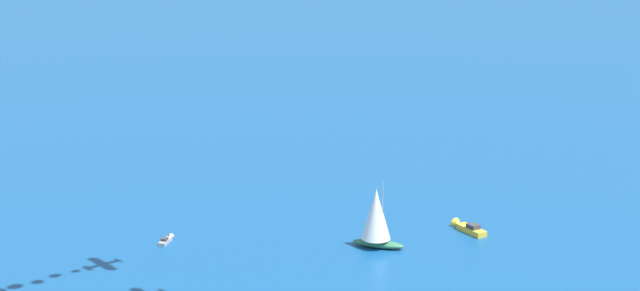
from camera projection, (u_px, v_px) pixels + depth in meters
name	position (u px, v px, depth m)	size (l,w,h in m)	color
motorboat_far_port	(167.00, 240.00, 208.56)	(3.25, 5.11, 1.46)	#9E9993
motorboat_inshore	(468.00, 228.00, 214.44)	(8.80, 5.01, 2.49)	gold
sailboat_trailing	(376.00, 217.00, 204.40)	(10.31, 7.01, 12.85)	#33704C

